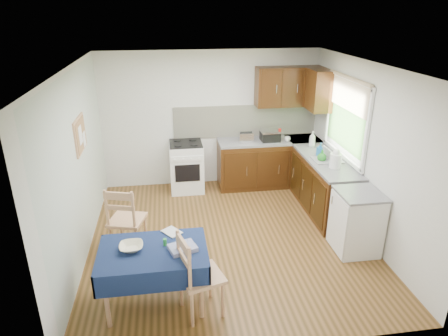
{
  "coord_description": "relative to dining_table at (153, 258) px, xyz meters",
  "views": [
    {
      "loc": [
        -0.81,
        -5.03,
        3.2
      ],
      "look_at": [
        -0.06,
        0.06,
        1.1
      ],
      "focal_mm": 32.0,
      "sensor_mm": 36.0,
      "label": 1
    }
  ],
  "objects": [
    {
      "name": "floor",
      "position": [
        1.04,
        1.25,
        -0.62
      ],
      "size": [
        4.2,
        4.2,
        0.0
      ],
      "primitive_type": "plane",
      "color": "#4B3314",
      "rests_on": "ground"
    },
    {
      "name": "ceiling",
      "position": [
        1.04,
        1.25,
        1.88
      ],
      "size": [
        4.0,
        4.2,
        0.02
      ],
      "primitive_type": "cube",
      "color": "silver",
      "rests_on": "wall_back"
    },
    {
      "name": "wall_back",
      "position": [
        1.04,
        3.35,
        0.63
      ],
      "size": [
        4.0,
        0.02,
        2.5
      ],
      "primitive_type": "cube",
      "color": "silver",
      "rests_on": "ground"
    },
    {
      "name": "wall_front",
      "position": [
        1.04,
        -0.85,
        0.63
      ],
      "size": [
        4.0,
        0.02,
        2.5
      ],
      "primitive_type": "cube",
      "color": "silver",
      "rests_on": "ground"
    },
    {
      "name": "wall_left",
      "position": [
        -0.96,
        1.25,
        0.63
      ],
      "size": [
        0.02,
        4.2,
        2.5
      ],
      "primitive_type": "cube",
      "color": "silver",
      "rests_on": "ground"
    },
    {
      "name": "wall_right",
      "position": [
        3.04,
        1.25,
        0.63
      ],
      "size": [
        0.02,
        4.2,
        2.5
      ],
      "primitive_type": "cube",
      "color": "silver",
      "rests_on": "ground"
    },
    {
      "name": "base_cabinets",
      "position": [
        2.4,
        2.51,
        -0.19
      ],
      "size": [
        1.9,
        2.3,
        0.86
      ],
      "color": "black",
      "rests_on": "ground"
    },
    {
      "name": "worktop_back",
      "position": [
        2.09,
        3.05,
        0.26
      ],
      "size": [
        1.9,
        0.6,
        0.04
      ],
      "primitive_type": "cube",
      "color": "slate",
      "rests_on": "base_cabinets"
    },
    {
      "name": "worktop_right",
      "position": [
        2.74,
        1.9,
        0.26
      ],
      "size": [
        0.6,
        1.7,
        0.04
      ],
      "primitive_type": "cube",
      "color": "slate",
      "rests_on": "base_cabinets"
    },
    {
      "name": "worktop_corner",
      "position": [
        2.74,
        3.05,
        0.26
      ],
      "size": [
        0.6,
        0.6,
        0.04
      ],
      "primitive_type": "cube",
      "color": "slate",
      "rests_on": "base_cabinets"
    },
    {
      "name": "splashback",
      "position": [
        1.69,
        3.34,
        0.58
      ],
      "size": [
        2.7,
        0.02,
        0.6
      ],
      "primitive_type": "cube",
      "color": "#E9E3C5",
      "rests_on": "wall_back"
    },
    {
      "name": "upper_cabinets",
      "position": [
        2.57,
        3.05,
        1.23
      ],
      "size": [
        1.2,
        0.85,
        0.7
      ],
      "color": "black",
      "rests_on": "wall_back"
    },
    {
      "name": "stove",
      "position": [
        0.54,
        3.05,
        -0.16
      ],
      "size": [
        0.6,
        0.61,
        0.92
      ],
      "color": "white",
      "rests_on": "ground"
    },
    {
      "name": "window",
      "position": [
        3.02,
        1.95,
        1.04
      ],
      "size": [
        0.04,
        1.48,
        1.26
      ],
      "color": "#315924",
      "rests_on": "wall_right"
    },
    {
      "name": "fridge",
      "position": [
        2.74,
        0.7,
        -0.17
      ],
      "size": [
        0.58,
        0.6,
        0.89
      ],
      "color": "white",
      "rests_on": "ground"
    },
    {
      "name": "corkboard",
      "position": [
        -0.93,
        1.55,
        0.98
      ],
      "size": [
        0.04,
        0.62,
        0.47
      ],
      "color": "tan",
      "rests_on": "wall_left"
    },
    {
      "name": "dining_table",
      "position": [
        0.0,
        0.0,
        0.0
      ],
      "size": [
        1.19,
        0.81,
        0.72
      ],
      "rotation": [
        0.0,
        0.0,
        -0.17
      ],
      "color": "#0F183C",
      "rests_on": "ground"
    },
    {
      "name": "chair_far",
      "position": [
        -0.4,
        1.11,
        -0.08
      ],
      "size": [
        0.55,
        0.55,
        1.01
      ],
      "rotation": [
        0.0,
        0.0,
        2.85
      ],
      "color": "tan",
      "rests_on": "ground"
    },
    {
      "name": "chair_near",
      "position": [
        0.46,
        -0.22,
        -0.09
      ],
      "size": [
        0.55,
        0.55,
        1.0
      ],
      "rotation": [
        0.0,
        0.0,
        1.85
      ],
      "color": "tan",
      "rests_on": "ground"
    },
    {
      "name": "toaster",
      "position": [
        1.63,
        2.98,
        0.38
      ],
      "size": [
        0.26,
        0.16,
        0.2
      ],
      "rotation": [
        0.0,
        0.0,
        0.05
      ],
      "color": "silver",
      "rests_on": "worktop_back"
    },
    {
      "name": "sandwich_press",
      "position": [
        2.09,
        3.01,
        0.38
      ],
      "size": [
        0.33,
        0.29,
        0.19
      ],
      "rotation": [
        0.0,
        0.0,
        -0.05
      ],
      "color": "black",
      "rests_on": "worktop_back"
    },
    {
      "name": "sauce_bottle",
      "position": [
        2.26,
        2.99,
        0.4
      ],
      "size": [
        0.05,
        0.05,
        0.22
      ],
      "primitive_type": "cylinder",
      "color": "#B3170E",
      "rests_on": "worktop_back"
    },
    {
      "name": "yellow_packet",
      "position": [
        2.2,
        3.14,
        0.36
      ],
      "size": [
        0.12,
        0.1,
        0.14
      ],
      "primitive_type": "cube",
      "rotation": [
        0.0,
        0.0,
        0.25
      ],
      "color": "yellow",
      "rests_on": "worktop_back"
    },
    {
      "name": "dish_rack",
      "position": [
        2.74,
        1.87,
        0.31
      ],
      "size": [
        0.45,
        0.34,
        0.21
      ],
      "rotation": [
        0.0,
        0.0,
        -0.38
      ],
      "color": "gray",
      "rests_on": "worktop_right"
    },
    {
      "name": "kettle",
      "position": [
        2.74,
        1.57,
        0.42
      ],
      "size": [
        0.18,
        0.18,
        0.3
      ],
      "color": "white",
      "rests_on": "worktop_right"
    },
    {
      "name": "cup",
      "position": [
        2.39,
        2.92,
        0.33
      ],
      "size": [
        0.13,
        0.13,
        0.09
      ],
      "primitive_type": "imported",
      "rotation": [
        0.0,
        0.0,
        -0.18
      ],
      "color": "silver",
      "rests_on": "worktop_back"
    },
    {
      "name": "soap_bottle_a",
      "position": [
        2.73,
        2.56,
        0.43
      ],
      "size": [
        0.14,
        0.14,
        0.28
      ],
      "primitive_type": "imported",
      "rotation": [
        0.0,
        0.0,
        0.37
      ],
      "color": "white",
      "rests_on": "worktop_right"
    },
    {
      "name": "soap_bottle_b",
      "position": [
        2.71,
        2.12,
        0.39
      ],
      "size": [
        0.14,
        0.14,
        0.21
      ],
      "primitive_type": "imported",
      "rotation": [
        0.0,
        0.0,
        2.36
      ],
      "color": "#1F6EB5",
      "rests_on": "worktop_right"
    },
    {
      "name": "soap_bottle_c",
      "position": [
        2.64,
        1.86,
        0.38
      ],
      "size": [
        0.15,
        0.15,
        0.19
      ],
      "primitive_type": "imported",
      "rotation": [
        0.0,
        0.0,
        3.11
      ],
      "color": "#248625",
      "rests_on": "worktop_right"
    },
    {
      "name": "plate_bowl",
      "position": [
        -0.23,
        0.04,
        0.14
      ],
      "size": [
        0.27,
        0.27,
        0.06
      ],
      "primitive_type": "imported",
      "rotation": [
        0.0,
        0.0,
        0.05
      ],
      "color": "#F2EAC6",
      "rests_on": "dining_table"
    },
    {
      "name": "book",
      "position": [
        0.15,
        0.28,
        0.11
      ],
      "size": [
        0.27,
        0.28,
        0.02
      ],
      "primitive_type": "imported",
      "rotation": [
        0.0,
        0.0,
        0.64
      ],
      "color": "white",
      "rests_on": "dining_table"
    },
    {
      "name": "spice_jar",
      "position": [
        0.14,
        0.07,
        0.15
      ],
      "size": [
        0.04,
        0.04,
        0.08
      ],
      "primitive_type": "cylinder",
      "color": "#268E35",
      "rests_on": "dining_table"
    },
    {
      "name": "tea_towel",
      "position": [
        0.32,
        -0.05,
        0.13
      ],
      "size": [
        0.34,
        0.3,
        0.05
      ],
      "primitive_type": "cube",
      "rotation": [
        0.0,
        0.0,
        0.32
      ],
      "color": "navy",
      "rests_on": "dining_table"
    }
  ]
}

